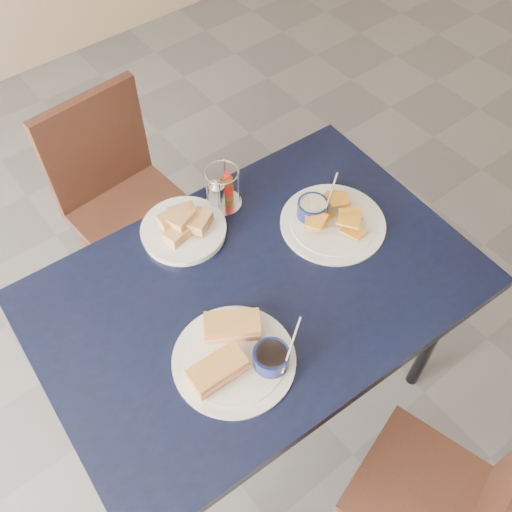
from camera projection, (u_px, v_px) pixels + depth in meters
ground at (295, 389)px, 2.17m from camera, size 6.00×6.00×0.00m
dining_table at (256, 300)px, 1.60m from camera, size 1.22×0.84×0.75m
chair_near at (446, 506)px, 1.51m from camera, size 0.44×0.43×0.76m
chair_far at (119, 189)px, 2.12m from camera, size 0.43×0.41×0.85m
sandwich_plate at (237, 354)px, 1.40m from camera, size 0.32×0.31×0.12m
plantain_plate at (327, 218)px, 1.67m from camera, size 0.31×0.31×0.12m
bread_basket at (184, 228)px, 1.64m from camera, size 0.24×0.24×0.08m
condiment_caddy at (221, 191)px, 1.68m from camera, size 0.11×0.11×0.14m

